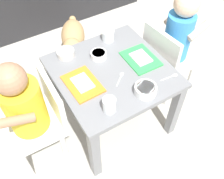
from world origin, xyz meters
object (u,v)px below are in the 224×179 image
object	(u,v)px
seated_child_right	(177,37)
food_tray_left	(83,84)
seated_child_left	(27,107)
water_cup_right	(108,36)
food_tray_right	(141,58)
spoon_by_right_tray	(171,77)
spoon_by_left_tray	(120,78)
dining_table	(112,80)
water_cup_left	(109,106)
veggie_bowl_far	(99,55)
dog	(73,38)
cereal_bowl_right_side	(145,90)
veggie_bowl_near	(66,53)

from	to	relation	value
seated_child_right	food_tray_left	distance (m)	0.61
seated_child_left	food_tray_left	xyz separation A→B (m)	(0.27, -0.01, 0.00)
seated_child_left	water_cup_right	distance (m)	0.59
food_tray_right	spoon_by_right_tray	bearing A→B (deg)	-74.00
seated_child_left	water_cup_right	bearing A→B (deg)	21.79
seated_child_left	spoon_by_left_tray	xyz separation A→B (m)	(0.45, -0.07, 0.00)
dining_table	spoon_by_left_tray	distance (m)	0.10
spoon_by_left_tray	water_cup_left	bearing A→B (deg)	-136.27
seated_child_left	veggie_bowl_far	size ratio (longest dim) A/B	8.11
veggie_bowl_far	water_cup_left	bearing A→B (deg)	-111.53
dog	spoon_by_left_tray	world-z (taller)	spoon_by_left_tray
cereal_bowl_right_side	spoon_by_left_tray	bearing A→B (deg)	109.62
cereal_bowl_right_side	spoon_by_left_tray	size ratio (longest dim) A/B	1.22
seated_child_right	dog	bearing A→B (deg)	123.51
veggie_bowl_far	spoon_by_right_tray	size ratio (longest dim) A/B	0.84
food_tray_left	spoon_by_right_tray	bearing A→B (deg)	-24.89
food_tray_left	water_cup_left	xyz separation A→B (m)	(0.03, -0.19, 0.03)
dog	food_tray_left	distance (m)	0.70
dining_table	veggie_bowl_far	xyz separation A→B (m)	(-0.01, 0.12, 0.09)
dining_table	dog	size ratio (longest dim) A/B	1.39
dog	food_tray_right	size ratio (longest dim) A/B	2.06
dining_table	seated_child_left	size ratio (longest dim) A/B	0.82
dog	spoon_by_right_tray	size ratio (longest dim) A/B	4.04
spoon_by_right_tray	water_cup_left	bearing A→B (deg)	-177.72
water_cup_left	cereal_bowl_right_side	distance (m)	0.19
water_cup_left	spoon_by_left_tray	xyz separation A→B (m)	(0.14, 0.14, -0.03)
food_tray_left	cereal_bowl_right_side	size ratio (longest dim) A/B	2.00
dining_table	seated_child_left	distance (m)	0.45
dining_table	veggie_bowl_near	distance (m)	0.28
water_cup_left	water_cup_right	bearing A→B (deg)	60.05
seated_child_right	veggie_bowl_far	size ratio (longest dim) A/B	8.35
cereal_bowl_right_side	veggie_bowl_near	bearing A→B (deg)	116.06
seated_child_left	water_cup_right	world-z (taller)	seated_child_left
seated_child_right	water_cup_left	bearing A→B (deg)	-158.24
food_tray_left	veggie_bowl_near	bearing A→B (deg)	85.62
seated_child_left	seated_child_right	xyz separation A→B (m)	(0.88, 0.03, 0.01)
dog	water_cup_left	world-z (taller)	water_cup_left
dining_table	spoon_by_left_tray	bearing A→B (deg)	-84.88
dog	dining_table	bearing A→B (deg)	-94.51
water_cup_right	spoon_by_right_tray	bearing A→B (deg)	-74.10
veggie_bowl_far	spoon_by_left_tray	bearing A→B (deg)	-85.24
seated_child_left	spoon_by_left_tray	bearing A→B (deg)	-8.33
dog	veggie_bowl_far	size ratio (longest dim) A/B	4.80
water_cup_left	veggie_bowl_near	world-z (taller)	water_cup_left
water_cup_right	spoon_by_right_tray	distance (m)	0.42
seated_child_left	spoon_by_left_tray	world-z (taller)	seated_child_left
seated_child_left	spoon_by_left_tray	size ratio (longest dim) A/B	8.09
dog	water_cup_left	bearing A→B (deg)	-102.74
veggie_bowl_far	spoon_by_right_tray	bearing A→B (deg)	-53.26
spoon_by_right_tray	dining_table	bearing A→B (deg)	139.34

